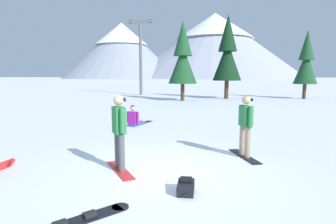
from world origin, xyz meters
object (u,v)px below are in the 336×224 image
at_px(loose_snowboard_far_spare, 75,221).
at_px(ski_lift_tower, 141,52).
at_px(snowboarder_midground, 245,125).
at_px(snowboarder_background, 135,118).
at_px(backpack_black, 186,187).
at_px(snowboarder_foreground, 119,131).
at_px(pine_tree_twin, 306,62).
at_px(pine_tree_slender, 183,58).
at_px(pine_tree_young, 227,53).

xyz_separation_m(loose_snowboard_far_spare, ski_lift_tower, (-7.56, 28.44, 5.08)).
relative_size(snowboarder_midground, snowboarder_background, 0.96).
height_order(snowboarder_midground, loose_snowboard_far_spare, snowboarder_midground).
bearing_deg(loose_snowboard_far_spare, backpack_black, 42.06).
xyz_separation_m(snowboarder_midground, loose_snowboard_far_spare, (-2.87, -4.17, -0.90)).
xyz_separation_m(snowboarder_foreground, snowboarder_midground, (3.05, 1.78, -0.06)).
bearing_deg(snowboarder_midground, loose_snowboard_far_spare, -124.50).
distance_m(snowboarder_midground, pine_tree_twin, 23.08).
xyz_separation_m(snowboarder_midground, pine_tree_slender, (-4.30, 17.25, 3.00)).
height_order(backpack_black, ski_lift_tower, ski_lift_tower).
bearing_deg(pine_tree_slender, ski_lift_tower, 131.11).
xyz_separation_m(pine_tree_young, pine_tree_twin, (7.65, 1.30, -0.82)).
xyz_separation_m(snowboarder_foreground, ski_lift_tower, (-7.37, 26.05, 4.12)).
relative_size(snowboarder_foreground, snowboarder_background, 1.01).
bearing_deg(pine_tree_slender, snowboarder_background, -91.22).
xyz_separation_m(snowboarder_foreground, pine_tree_twin, (10.43, 23.47, 2.69)).
xyz_separation_m(snowboarder_midground, pine_tree_young, (-0.28, 20.40, 3.58)).
bearing_deg(snowboarder_midground, backpack_black, -115.34).
relative_size(loose_snowboard_far_spare, ski_lift_tower, 0.18).
distance_m(loose_snowboard_far_spare, pine_tree_young, 25.11).
distance_m(snowboarder_background, loose_snowboard_far_spare, 8.38).
relative_size(pine_tree_young, ski_lift_tower, 0.93).
relative_size(pine_tree_young, pine_tree_slender, 1.15).
bearing_deg(ski_lift_tower, pine_tree_young, -20.90).
height_order(snowboarder_background, loose_snowboard_far_spare, snowboarder_background).
bearing_deg(pine_tree_twin, loose_snowboard_far_spare, -111.60).
bearing_deg(pine_tree_young, pine_tree_twin, 9.63).
relative_size(pine_tree_twin, ski_lift_tower, 0.76).
bearing_deg(ski_lift_tower, snowboarder_background, -73.89).
distance_m(snowboarder_midground, pine_tree_slender, 18.03).
bearing_deg(snowboarder_background, loose_snowboard_far_spare, -78.21).
bearing_deg(pine_tree_twin, backpack_black, -109.54).
relative_size(loose_snowboard_far_spare, pine_tree_slender, 0.22).
relative_size(snowboarder_foreground, ski_lift_tower, 0.21).
xyz_separation_m(snowboarder_midground, pine_tree_twin, (7.37, 21.69, 2.75)).
relative_size(snowboarder_midground, pine_tree_twin, 0.26).
distance_m(backpack_black, pine_tree_twin, 26.20).
bearing_deg(snowboarder_background, pine_tree_twin, 55.93).
bearing_deg(snowboarder_background, pine_tree_slender, 88.78).
height_order(snowboarder_midground, pine_tree_slender, pine_tree_slender).
xyz_separation_m(snowboarder_background, pine_tree_young, (4.30, 16.37, 4.15)).
xyz_separation_m(pine_tree_twin, ski_lift_tower, (-17.80, 2.58, 1.43)).
height_order(pine_tree_young, pine_tree_twin, pine_tree_young).
relative_size(snowboarder_foreground, pine_tree_slender, 0.26).
distance_m(backpack_black, pine_tree_slender, 20.59).
relative_size(snowboarder_midground, pine_tree_slender, 0.24).
bearing_deg(ski_lift_tower, pine_tree_twin, -8.23).
bearing_deg(snowboarder_midground, pine_tree_twin, 71.23).
distance_m(pine_tree_young, ski_lift_tower, 10.87).
xyz_separation_m(loose_snowboard_far_spare, pine_tree_young, (2.59, 24.57, 4.48)).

